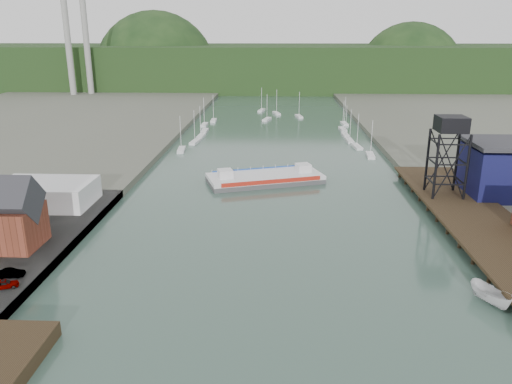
# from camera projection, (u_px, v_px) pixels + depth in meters

# --- Properties ---
(east_pier) EXTENTS (14.00, 70.00, 2.45)m
(east_pier) POSITION_uv_depth(u_px,v_px,m) (477.00, 218.00, 89.52)
(east_pier) COLOR black
(east_pier) RESTS_ON ground
(white_shed) EXTENTS (18.00, 12.00, 4.50)m
(white_shed) POSITION_uv_depth(u_px,v_px,m) (45.00, 193.00, 96.92)
(white_shed) COLOR silver
(white_shed) RESTS_ON west_quay
(lift_tower) EXTENTS (6.50, 6.50, 16.00)m
(lift_tower) POSITION_uv_depth(u_px,v_px,m) (451.00, 129.00, 97.79)
(lift_tower) COLOR black
(lift_tower) RESTS_ON east_pier
(marina_sailboats) EXTENTS (57.71, 92.65, 0.90)m
(marina_sailboats) POSITION_uv_depth(u_px,v_px,m) (275.00, 129.00, 180.42)
(marina_sailboats) COLOR silver
(marina_sailboats) RESTS_ON ground
(smokestacks) EXTENTS (11.20, 8.20, 60.00)m
(smokestacks) POSITION_uv_depth(u_px,v_px,m) (77.00, 40.00, 265.11)
(smokestacks) COLOR gray
(smokestacks) RESTS_ON ground
(distant_hills) EXTENTS (500.00, 120.00, 80.00)m
(distant_hills) POSITION_uv_depth(u_px,v_px,m) (270.00, 69.00, 332.54)
(distant_hills) COLOR black
(distant_hills) RESTS_ON ground
(chain_ferry) EXTENTS (28.51, 18.40, 3.82)m
(chain_ferry) POSITION_uv_depth(u_px,v_px,m) (265.00, 178.00, 117.25)
(chain_ferry) COLOR #464648
(chain_ferry) RESTS_ON ground
(motorboat) EXTENTS (4.91, 7.03, 2.55)m
(motorboat) POSITION_uv_depth(u_px,v_px,m) (491.00, 296.00, 64.37)
(motorboat) COLOR silver
(motorboat) RESTS_ON ground
(car_west_a) EXTENTS (3.82, 2.61, 1.21)m
(car_west_a) POSITION_uv_depth(u_px,v_px,m) (4.00, 284.00, 65.42)
(car_west_a) COLOR #999999
(car_west_a) RESTS_ON west_quay
(car_west_b) EXTENTS (3.74, 1.86, 1.18)m
(car_west_b) POSITION_uv_depth(u_px,v_px,m) (11.00, 273.00, 68.42)
(car_west_b) COLOR #999999
(car_west_b) RESTS_ON west_quay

